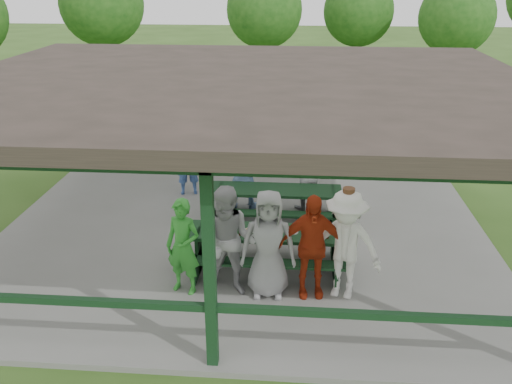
# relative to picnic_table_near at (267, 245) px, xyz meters

# --- Properties ---
(ground) EXTENTS (90.00, 90.00, 0.00)m
(ground) POSITION_rel_picnic_table_near_xyz_m (-0.59, 1.20, -0.58)
(ground) COLOR #2E4F18
(ground) RESTS_ON ground
(concrete_slab) EXTENTS (10.00, 8.00, 0.10)m
(concrete_slab) POSITION_rel_picnic_table_near_xyz_m (-0.59, 1.20, -0.53)
(concrete_slab) COLOR slate
(concrete_slab) RESTS_ON ground
(pavilion_structure) EXTENTS (10.60, 8.60, 3.24)m
(pavilion_structure) POSITION_rel_picnic_table_near_xyz_m (-0.59, 1.20, 2.59)
(pavilion_structure) COLOR black
(pavilion_structure) RESTS_ON concrete_slab
(picnic_table_near) EXTENTS (2.79, 1.39, 0.75)m
(picnic_table_near) POSITION_rel_picnic_table_near_xyz_m (0.00, 0.00, 0.00)
(picnic_table_near) COLOR black
(picnic_table_near) RESTS_ON concrete_slab
(picnic_table_far) EXTENTS (2.76, 1.39, 0.75)m
(picnic_table_far) POSITION_rel_picnic_table_near_xyz_m (0.06, 2.00, -0.00)
(picnic_table_far) COLOR black
(picnic_table_far) RESTS_ON concrete_slab
(table_setting) EXTENTS (2.28, 0.45, 0.10)m
(table_setting) POSITION_rel_picnic_table_near_xyz_m (0.06, 0.04, 0.30)
(table_setting) COLOR white
(table_setting) RESTS_ON picnic_table_near
(contestant_green) EXTENTS (0.70, 0.56, 1.66)m
(contestant_green) POSITION_rel_picnic_table_near_xyz_m (-1.33, -0.83, 0.35)
(contestant_green) COLOR green
(contestant_green) RESTS_ON concrete_slab
(contestant_grey_left) EXTENTS (0.98, 0.80, 1.90)m
(contestant_grey_left) POSITION_rel_picnic_table_near_xyz_m (-0.57, -0.83, 0.47)
(contestant_grey_left) COLOR #9A9A9C
(contestant_grey_left) RESTS_ON concrete_slab
(contestant_grey_mid) EXTENTS (0.93, 0.63, 1.85)m
(contestant_grey_mid) POSITION_rel_picnic_table_near_xyz_m (0.06, -0.81, 0.44)
(contestant_grey_mid) COLOR gray
(contestant_grey_mid) RESTS_ON concrete_slab
(contestant_red) EXTENTS (1.09, 0.54, 1.79)m
(contestant_red) POSITION_rel_picnic_table_near_xyz_m (0.76, -0.76, 0.41)
(contestant_red) COLOR #A82D11
(contestant_red) RESTS_ON concrete_slab
(contestant_white_fedora) EXTENTS (1.36, 1.02, 1.93)m
(contestant_white_fedora) POSITION_rel_picnic_table_near_xyz_m (1.30, -0.76, 0.46)
(contestant_white_fedora) COLOR silver
(contestant_white_fedora) RESTS_ON concrete_slab
(spectator_lblue) EXTENTS (1.68, 0.71, 1.76)m
(spectator_lblue) POSITION_rel_picnic_table_near_xyz_m (-0.70, 2.75, 0.40)
(spectator_lblue) COLOR #96BDE9
(spectator_lblue) RESTS_ON concrete_slab
(spectator_blue) EXTENTS (0.69, 0.55, 1.64)m
(spectator_blue) POSITION_rel_picnic_table_near_xyz_m (-2.11, 3.39, 0.34)
(spectator_blue) COLOR #3D5E9F
(spectator_blue) RESTS_ON concrete_slab
(spectator_grey) EXTENTS (0.91, 0.76, 1.68)m
(spectator_grey) POSITION_rel_picnic_table_near_xyz_m (0.69, 2.76, 0.36)
(spectator_grey) COLOR #969698
(spectator_grey) RESTS_ON concrete_slab
(pickup_truck) EXTENTS (5.47, 2.77, 1.48)m
(pickup_truck) POSITION_rel_picnic_table_near_xyz_m (1.12, 8.60, 0.16)
(pickup_truck) COLOR silver
(pickup_truck) RESTS_ON ground
(farm_trailer) EXTENTS (3.43, 2.02, 1.19)m
(farm_trailer) POSITION_rel_picnic_table_near_xyz_m (-4.59, 8.63, 0.01)
(farm_trailer) COLOR navy
(farm_trailer) RESTS_ON ground
(tree_far_left) EXTENTS (3.54, 3.54, 5.53)m
(tree_far_left) POSITION_rel_picnic_table_near_xyz_m (-7.97, 15.06, 3.16)
(tree_far_left) COLOR #322214
(tree_far_left) RESTS_ON ground
(tree_left) EXTENTS (3.28, 3.28, 5.13)m
(tree_left) POSITION_rel_picnic_table_near_xyz_m (-1.13, 16.07, 2.89)
(tree_left) COLOR #322214
(tree_left) RESTS_ON ground
(tree_mid) EXTENTS (3.16, 3.16, 4.94)m
(tree_mid) POSITION_rel_picnic_table_near_xyz_m (3.07, 17.51, 2.76)
(tree_mid) COLOR #322214
(tree_mid) RESTS_ON ground
(tree_right) EXTENTS (3.09, 3.09, 4.83)m
(tree_right) POSITION_rel_picnic_table_near_xyz_m (6.88, 15.42, 2.68)
(tree_right) COLOR #322214
(tree_right) RESTS_ON ground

